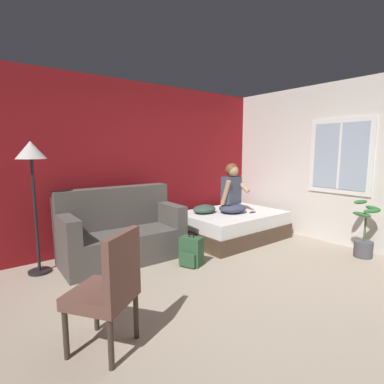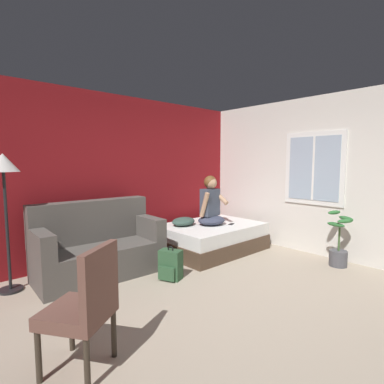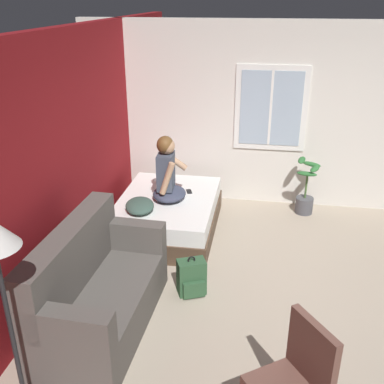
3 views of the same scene
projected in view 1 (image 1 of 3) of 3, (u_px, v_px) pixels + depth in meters
name	position (u px, v px, depth m)	size (l,w,h in m)	color
ground_plane	(246.00, 301.00, 3.18)	(40.00, 40.00, 0.00)	tan
wall_back_accent	(130.00, 164.00, 5.05)	(10.37, 0.16, 2.70)	maroon
wall_side_with_window	(367.00, 165.00, 4.68)	(0.19, 6.53, 2.70)	silver
bed	(232.00, 225.00, 5.41)	(1.79, 1.31, 0.48)	#4C3828
couch	(121.00, 233.00, 4.35)	(1.73, 0.89, 1.04)	#514C47
side_chair	(109.00, 287.00, 2.34)	(0.64, 0.64, 0.98)	#382D23
person_seated	(232.00, 193.00, 5.29)	(0.54, 0.47, 0.88)	#383D51
backpack	(191.00, 252.00, 4.13)	(0.32, 0.35, 0.46)	#2D5133
throw_pillow	(204.00, 209.00, 5.30)	(0.48, 0.36, 0.14)	#385147
cell_phone	(253.00, 212.00, 5.33)	(0.07, 0.14, 0.01)	black
floor_lamp	(32.00, 163.00, 3.71)	(0.36, 0.36, 1.70)	black
potted_plant	(364.00, 237.00, 4.44)	(0.39, 0.37, 0.85)	#4C4C51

